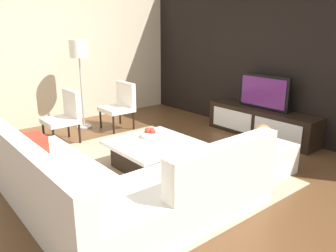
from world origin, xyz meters
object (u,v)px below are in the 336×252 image
object	(u,v)px
floor_lamp	(79,54)
coffee_table	(154,154)
accent_chair_near	(65,114)
accent_chair_far	(121,103)
sectional_couch	(111,186)
television	(264,92)
media_console	(261,123)
ottoman	(261,158)
decorative_ball	(263,134)
fruit_bowl	(151,134)

from	to	relation	value
floor_lamp	coffee_table	bearing A→B (deg)	-3.36
accent_chair_near	floor_lamp	xyz separation A→B (m)	(-0.60, 0.60, 0.90)
coffee_table	accent_chair_far	xyz separation A→B (m)	(-1.93, 0.69, 0.29)
sectional_couch	accent_chair_near	bearing A→B (deg)	166.85
sectional_couch	floor_lamp	distance (m)	3.42
television	coffee_table	distance (m)	2.37
accent_chair_near	media_console	bearing A→B (deg)	52.48
accent_chair_far	ottoman	bearing A→B (deg)	-3.05
accent_chair_near	decorative_ball	bearing A→B (deg)	24.98
television	accent_chair_far	xyz separation A→B (m)	(-2.03, -1.61, -0.31)
television	fruit_bowl	distance (m)	2.25
media_console	television	distance (m)	0.55
ottoman	fruit_bowl	distance (m)	1.52
sectional_couch	floor_lamp	bearing A→B (deg)	158.97
coffee_table	accent_chair_far	distance (m)	2.07
accent_chair_near	fruit_bowl	world-z (taller)	accent_chair_near
media_console	accent_chair_near	bearing A→B (deg)	-124.71
ottoman	accent_chair_far	world-z (taller)	accent_chair_far
sectional_couch	ottoman	world-z (taller)	sectional_couch
television	decorative_ball	size ratio (longest dim) A/B	3.83
accent_chair_near	floor_lamp	world-z (taller)	floor_lamp
media_console	television	bearing A→B (deg)	90.00
media_console	fruit_bowl	bearing A→B (deg)	-97.34
media_console	floor_lamp	bearing A→B (deg)	-139.28
television	accent_chair_far	bearing A→B (deg)	-141.54
media_console	decorative_ball	bearing A→B (deg)	-54.54
sectional_couch	fruit_bowl	bearing A→B (deg)	125.62
coffee_table	accent_chair_near	xyz separation A→B (m)	(-1.81, -0.45, 0.29)
television	sectional_couch	bearing A→B (deg)	-81.12
media_console	decorative_ball	size ratio (longest dim) A/B	8.01
television	decorative_ball	bearing A→B (deg)	-54.55
accent_chair_near	decorative_ball	distance (m)	3.18
media_console	accent_chair_near	world-z (taller)	accent_chair_near
ottoman	decorative_ball	bearing A→B (deg)	0.00
coffee_table	ottoman	xyz separation A→B (m)	(1.00, 1.03, -0.00)
television	floor_lamp	xyz separation A→B (m)	(-2.50, -2.16, 0.60)
media_console	decorative_ball	world-z (taller)	decorative_ball
media_console	ottoman	bearing A→B (deg)	-54.54
floor_lamp	ottoman	size ratio (longest dim) A/B	2.35
floor_lamp	accent_chair_far	size ratio (longest dim) A/B	1.89
media_console	floor_lamp	distance (m)	3.50
ottoman	floor_lamp	bearing A→B (deg)	-165.44
accent_chair_far	fruit_bowl	bearing A→B (deg)	-28.33
decorative_ball	fruit_bowl	bearing A→B (deg)	-141.99
floor_lamp	fruit_bowl	distance (m)	2.42
ottoman	fruit_bowl	size ratio (longest dim) A/B	2.50
ottoman	fruit_bowl	bearing A→B (deg)	-141.99
television	coffee_table	xyz separation A→B (m)	(-0.10, -2.30, -0.59)
coffee_table	decorative_ball	size ratio (longest dim) A/B	4.20
decorative_ball	floor_lamp	bearing A→B (deg)	-165.44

